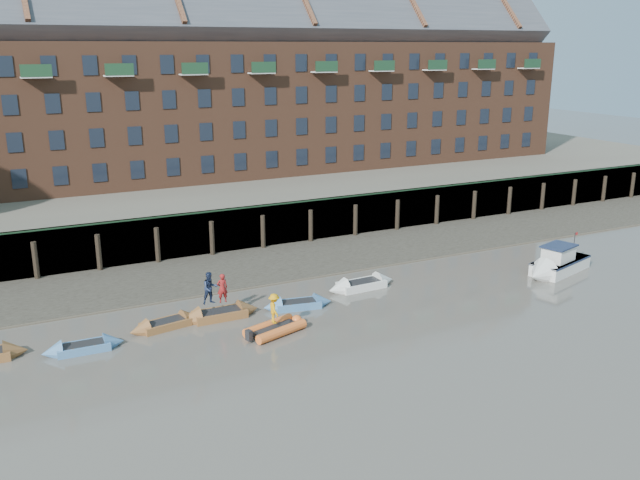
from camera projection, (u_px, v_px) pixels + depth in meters
ground at (395, 373)px, 31.89m from camera, size 220.00×220.00×0.00m
foreshore at (257, 266)px, 47.39m from camera, size 110.00×8.00×0.50m
mud_band at (275, 281)px, 44.46m from camera, size 110.00×1.60×0.10m
river_wall at (235, 230)px, 50.72m from camera, size 110.00×1.23×3.30m
bank_terrace at (186, 195)px, 62.45m from camera, size 110.00×28.00×3.20m
apartment_terrace at (176, 69)px, 60.21m from camera, size 80.60×15.56×20.98m
rowboat_1 at (83, 347)px, 34.16m from camera, size 4.02×1.26×1.16m
rowboat_2 at (166, 324)px, 36.98m from camera, size 4.23×1.90×1.19m
rowboat_3 at (220, 314)px, 38.28m from camera, size 4.63×1.38×1.34m
rowboat_4 at (298, 304)px, 39.81m from camera, size 4.27×1.90×1.20m
rowboat_5 at (361, 285)px, 42.98m from camera, size 4.78×1.56×1.37m
rib_tender at (277, 328)px, 36.39m from camera, size 3.58×2.54×0.60m
motor_launch at (553, 266)px, 45.44m from camera, size 6.34×3.64×2.49m
person_rower_a at (222, 288)px, 38.05m from camera, size 0.63×0.42×1.68m
person_rower_b at (210, 288)px, 37.80m from camera, size 0.96×0.78×1.85m
person_rib_crew at (274, 308)px, 36.05m from camera, size 0.75×1.13×1.64m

